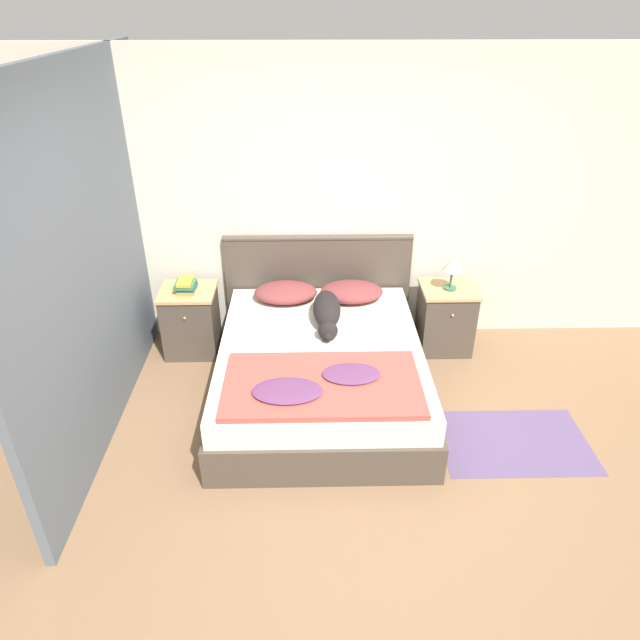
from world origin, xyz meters
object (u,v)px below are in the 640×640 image
at_px(bed, 321,371).
at_px(pillow_left, 286,292).
at_px(nightstand_right, 445,318).
at_px(dog, 327,312).
at_px(table_lamp, 453,265).
at_px(nightstand_left, 191,321).
at_px(book_stack, 186,285).
at_px(pillow_right, 352,292).

xyz_separation_m(bed, pillow_left, (-0.29, 0.74, 0.33)).
height_order(nightstand_right, dog, dog).
bearing_deg(table_lamp, nightstand_left, 179.41).
bearing_deg(bed, table_lamp, 31.69).
bearing_deg(book_stack, nightstand_right, 0.29).
xyz_separation_m(bed, dog, (0.06, 0.34, 0.35)).
bearing_deg(nightstand_left, nightstand_right, 0.00).
distance_m(nightstand_left, book_stack, 0.36).
bearing_deg(nightstand_right, book_stack, -179.71).
bearing_deg(nightstand_right, pillow_right, 179.58).
relative_size(pillow_right, book_stack, 2.69).
xyz_separation_m(dog, book_stack, (-1.21, 0.38, 0.06)).
xyz_separation_m(pillow_right, dog, (-0.23, -0.39, 0.02)).
distance_m(pillow_right, table_lamp, 0.90).
distance_m(pillow_left, dog, 0.53).
bearing_deg(bed, dog, 79.97).
bearing_deg(pillow_left, table_lamp, -1.19).
xyz_separation_m(bed, book_stack, (-1.15, 0.72, 0.42)).
xyz_separation_m(pillow_right, table_lamp, (0.86, -0.03, 0.26)).
height_order(nightstand_left, pillow_right, pillow_right).
bearing_deg(book_stack, pillow_left, 1.18).
height_order(pillow_left, table_lamp, table_lamp).
bearing_deg(nightstand_left, table_lamp, -0.59).
distance_m(dog, book_stack, 1.27).
xyz_separation_m(bed, nightstand_right, (1.15, 0.73, 0.06)).
bearing_deg(pillow_right, bed, -111.40).
height_order(bed, pillow_right, pillow_right).
bearing_deg(nightstand_right, pillow_left, 179.75).
relative_size(dog, table_lamp, 2.49).
relative_size(pillow_left, book_stack, 2.69).
height_order(bed, table_lamp, table_lamp).
relative_size(pillow_left, pillow_right, 1.00).
height_order(nightstand_right, table_lamp, table_lamp).
relative_size(nightstand_right, pillow_right, 1.11).
xyz_separation_m(nightstand_left, pillow_left, (0.86, 0.01, 0.27)).
distance_m(pillow_left, book_stack, 0.86).
height_order(dog, table_lamp, table_lamp).
bearing_deg(bed, book_stack, 147.90).
bearing_deg(pillow_right, nightstand_right, -0.42).
bearing_deg(nightstand_left, bed, -32.53).
relative_size(nightstand_left, book_stack, 2.99).
xyz_separation_m(nightstand_left, nightstand_right, (2.29, 0.00, 0.00)).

